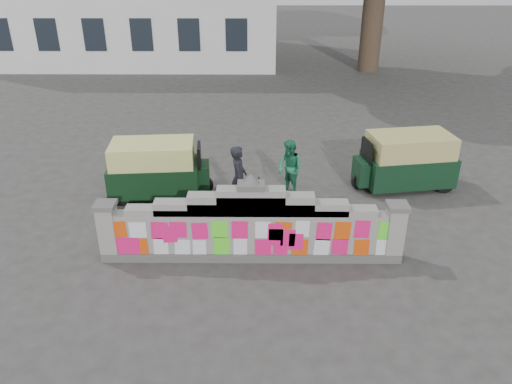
% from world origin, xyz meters
% --- Properties ---
extents(ground, '(100.00, 100.00, 0.00)m').
position_xyz_m(ground, '(0.00, 0.00, 0.00)').
color(ground, '#383533').
rests_on(ground, ground).
extents(parapet_wall, '(6.48, 0.44, 2.01)m').
position_xyz_m(parapet_wall, '(-0.00, -0.01, 0.75)').
color(parapet_wall, '#4C4C49').
rests_on(parapet_wall, ground).
extents(cyclist_bike, '(1.85, 0.69, 0.96)m').
position_xyz_m(cyclist_bike, '(-0.33, 1.82, 0.48)').
color(cyclist_bike, black).
rests_on(cyclist_bike, ground).
extents(cyclist_rider, '(0.41, 0.61, 1.63)m').
position_xyz_m(cyclist_rider, '(-0.33, 1.82, 0.82)').
color(cyclist_rider, black).
rests_on(cyclist_rider, ground).
extents(pedestrian, '(0.91, 0.94, 1.52)m').
position_xyz_m(pedestrian, '(0.98, 3.10, 0.76)').
color(pedestrian, '#217A4F').
rests_on(pedestrian, ground).
extents(rickshaw_left, '(2.76, 1.45, 1.50)m').
position_xyz_m(rickshaw_left, '(-2.56, 3.04, 0.78)').
color(rickshaw_left, black).
rests_on(rickshaw_left, ground).
extents(rickshaw_right, '(2.84, 1.64, 1.53)m').
position_xyz_m(rickshaw_right, '(4.19, 3.60, 0.79)').
color(rickshaw_right, black).
rests_on(rickshaw_right, ground).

